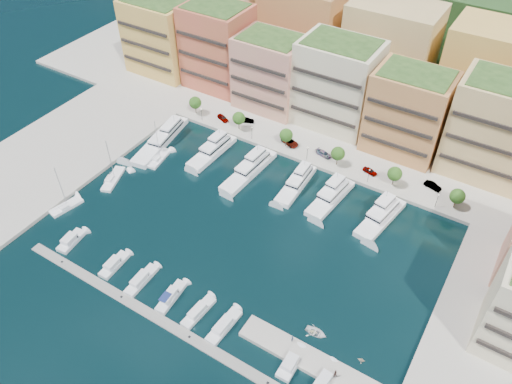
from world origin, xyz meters
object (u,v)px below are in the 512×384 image
Objects in this scene: sailboat_0 at (66,207)px; person_0 at (292,339)px; tree_0 at (195,103)px; cruiser_2 at (114,265)px; car_5 at (433,186)px; cruiser_9 at (323,382)px; car_1 at (247,120)px; car_4 at (370,171)px; tender_2 at (316,333)px; sailboat_2 at (159,159)px; yacht_0 at (162,138)px; yacht_2 at (250,168)px; tree_5 at (457,196)px; yacht_5 at (382,215)px; lamppost_3 at (369,174)px; yacht_3 at (297,182)px; car_3 at (324,154)px; tender_1 at (313,332)px; tree_3 at (338,154)px; cruiser_6 at (224,326)px; cruiser_0 at (71,241)px; sailboat_1 at (113,179)px; car_0 at (223,118)px; person_1 at (335,373)px; lamppost_1 at (252,131)px; lamppost_4 at (437,199)px; cruiser_3 at (141,280)px; tree_2 at (286,135)px; car_2 at (290,142)px; lamppost_0 at (201,113)px; cruiser_5 at (198,312)px; tree_4 at (395,174)px; tender_3 at (361,360)px; yacht_4 at (331,196)px; cruiser_4 at (171,297)px; yacht_1 at (213,150)px.

person_0 is at bearing -2.95° from sailboat_0.
cruiser_2 is (20.74, -58.09, -4.20)m from tree_0.
cruiser_9 is at bearing -167.31° from car_5.
car_4 reaches higher than car_1.
cruiser_9 reaches higher than tender_2.
sailboat_2 is at bearing 125.17° from car_5.
yacht_0 and yacht_2 have the same top height.
yacht_5 is at bearing -138.72° from tree_5.
tree_0 is at bearing 43.18° from person_0.
yacht_5 is at bearing 29.01° from sailboat_0.
yacht_3 is (-15.58, -10.08, -2.62)m from lamppost_3.
yacht_2 is 21.23m from car_3.
tender_1 is 0.41× the size of car_4.
yacht_2 is at bearing 125.86° from car_5.
yacht_3 is (-5.58, -12.38, -3.53)m from tree_3.
tree_0 is 77.08m from cruiser_6.
car_1 is 2.54× the size of person_0.
cruiser_0 is 22.78m from sailboat_1.
person_1 is (64.53, -57.41, 0.18)m from car_0.
cruiser_2 is 43.29m from person_0.
lamppost_1 is 54.00m from lamppost_4.
cruiser_3 is at bearing -106.62° from yacht_3.
car_2 is (0.52, 1.40, -2.96)m from tree_2.
cruiser_2 is (-27.26, -58.09, -4.20)m from tree_3.
cruiser_3 is (24.77, -55.80, -3.28)m from lamppost_0.
tree_2 is 3.58× the size of person_0.
cruiser_5 is 6.34m from cruiser_6.
sailboat_0 is (-50.86, -50.52, -4.43)m from tree_3.
cruiser_6 and cruiser_9 have the same top height.
sailboat_1 is at bearing -123.07° from lamppost_1.
lamppost_1 is at bearing 180.00° from lamppost_4.
tree_3 is at bearing 18.14° from yacht_0.
tender_2 is (22.65, 8.54, -0.09)m from cruiser_5.
cruiser_0 and cruiser_5 have the same top height.
sailboat_0 is at bearing -98.10° from lamppost_0.
tree_4 is 25.13m from yacht_3.
cruiser_0 is 5.56× the size of tender_3.
tree_5 is 0.27× the size of yacht_2.
lamppost_3 is 11.89m from yacht_4.
lamppost_3 is 0.48× the size of cruiser_4.
tree_5 is at bearing 0.00° from tree_2.
sailboat_0 is at bearing -148.63° from tree_5.
lamppost_4 is at bearing -8.45° from tender_3.
car_0 is (-22.70, 1.25, -3.00)m from tree_2.
car_4 is (57.17, 1.37, -3.05)m from tree_0.
cruiser_2 is (13.63, -0.01, -0.00)m from cruiser_0.
tree_3 is at bearing 175.30° from lamppost_4.
car_0 is (-19.65, 15.30, 0.53)m from yacht_2.
yacht_1 is at bearing 127.92° from car_3.
person_1 is (74.19, -40.32, 0.71)m from yacht_0.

